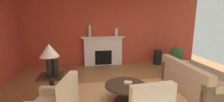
% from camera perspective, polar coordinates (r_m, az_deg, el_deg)
% --- Properties ---
extents(ground_plane, '(9.46, 9.46, 0.00)m').
position_cam_1_polar(ground_plane, '(4.47, 6.48, -15.49)').
color(ground_plane, olive).
extents(wall_fireplace, '(7.88, 0.12, 3.04)m').
position_cam_1_polar(wall_fireplace, '(7.13, -0.30, 7.64)').
color(wall_fireplace, '#B7422D').
rests_on(wall_fireplace, ground_plane).
extents(area_rug, '(3.29, 2.54, 0.01)m').
position_cam_1_polar(area_rug, '(4.23, 4.62, -17.04)').
color(area_rug, tan).
rests_on(area_rug, ground_plane).
extents(fireplace, '(1.80, 0.35, 1.23)m').
position_cam_1_polar(fireplace, '(7.00, -3.13, -0.20)').
color(fireplace, white).
rests_on(fireplace, ground_plane).
extents(sofa, '(0.92, 2.11, 0.85)m').
position_cam_1_polar(sofa, '(5.08, 26.17, -9.52)').
color(sofa, tan).
rests_on(sofa, ground_plane).
extents(coffee_table, '(1.00, 1.00, 0.45)m').
position_cam_1_polar(coffee_table, '(4.08, 4.70, -12.98)').
color(coffee_table, '#2D2319').
rests_on(coffee_table, ground_plane).
extents(side_table, '(0.56, 0.56, 0.70)m').
position_cam_1_polar(side_table, '(4.24, -20.18, -11.76)').
color(side_table, '#2D2319').
rests_on(side_table, ground_plane).
extents(table_lamp, '(0.44, 0.44, 0.75)m').
position_cam_1_polar(table_lamp, '(3.99, -21.02, -0.82)').
color(table_lamp, black).
rests_on(table_lamp, side_table).
extents(vase_mantel_left, '(0.11, 0.11, 0.47)m').
position_cam_1_polar(vase_mantel_left, '(6.78, -7.82, 6.91)').
color(vase_mantel_left, beige).
rests_on(vase_mantel_left, fireplace).
extents(vase_on_side_table, '(0.11, 0.11, 0.40)m').
position_cam_1_polar(vase_on_side_table, '(3.93, -18.85, -5.78)').
color(vase_on_side_table, black).
rests_on(vase_on_side_table, side_table).
extents(vase_mantel_right, '(0.14, 0.14, 0.33)m').
position_cam_1_polar(vase_mantel_right, '(6.91, 1.41, 6.51)').
color(vase_mantel_right, beige).
rests_on(vase_mantel_right, fireplace).
extents(vase_tall_corner, '(0.34, 0.34, 0.63)m').
position_cam_1_polar(vase_tall_corner, '(7.41, 15.57, -2.07)').
color(vase_tall_corner, black).
rests_on(vase_tall_corner, ground_plane).
extents(book_red_cover, '(0.24, 0.22, 0.05)m').
position_cam_1_polar(book_red_cover, '(4.05, 5.64, -10.99)').
color(book_red_cover, tan).
rests_on(book_red_cover, coffee_table).
extents(potted_plant, '(0.56, 0.56, 0.83)m').
position_cam_1_polar(potted_plant, '(7.26, 21.41, -1.31)').
color(potted_plant, '#A8754C').
rests_on(potted_plant, ground_plane).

